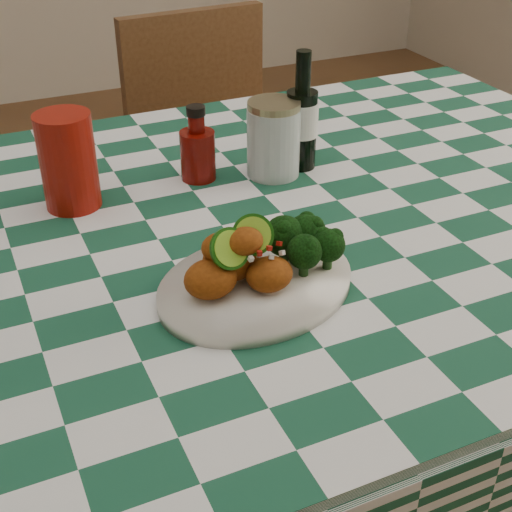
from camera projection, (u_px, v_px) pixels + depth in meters
name	position (u px, v px, depth m)	size (l,w,h in m)	color
dining_table	(227.00, 411.00, 1.31)	(1.66, 1.06, 0.79)	#184E35
plate	(256.00, 285.00, 0.95)	(0.28, 0.22, 0.02)	silver
fried_chicken_pile	(242.00, 256.00, 0.91)	(0.13, 0.10, 0.08)	#903F0D
broccoli_side	(303.00, 243.00, 0.96)	(0.09, 0.09, 0.06)	black
red_tumbler	(68.00, 161.00, 1.12)	(0.09, 0.09, 0.15)	maroon
ketchup_bottle	(197.00, 143.00, 1.21)	(0.06, 0.06, 0.13)	#620A04
mason_jar	(273.00, 139.00, 1.22)	(0.09, 0.09, 0.13)	#B2BCBA
beer_bottle	(302.00, 111.00, 1.23)	(0.06, 0.06, 0.21)	black
wooden_chair_right	(226.00, 191.00, 1.95)	(0.41, 0.43, 0.89)	#472814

